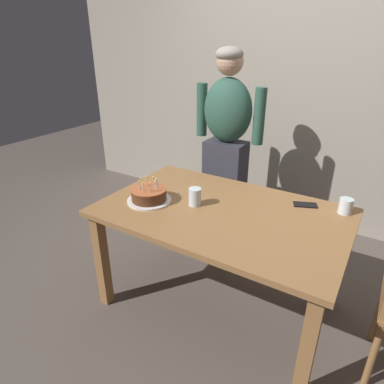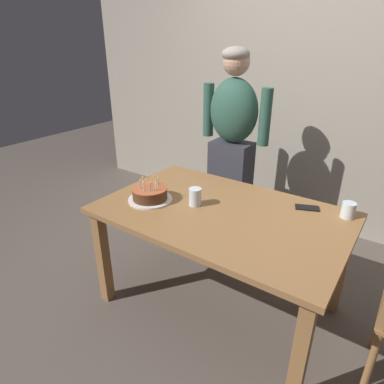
% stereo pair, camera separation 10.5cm
% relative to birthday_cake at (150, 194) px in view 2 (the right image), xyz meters
% --- Properties ---
extents(ground_plane, '(10.00, 10.00, 0.00)m').
position_rel_birthday_cake_xyz_m(ground_plane, '(0.46, 0.14, -0.78)').
color(ground_plane, '#564C44').
extents(back_wall, '(5.20, 0.10, 2.60)m').
position_rel_birthday_cake_xyz_m(back_wall, '(0.46, 1.69, 0.52)').
color(back_wall, '#9E9384').
rests_on(back_wall, ground_plane).
extents(dining_table, '(1.50, 0.96, 0.74)m').
position_rel_birthday_cake_xyz_m(dining_table, '(0.46, 0.14, -0.14)').
color(dining_table, olive).
rests_on(dining_table, ground_plane).
extents(birthday_cake, '(0.29, 0.29, 0.16)m').
position_rel_birthday_cake_xyz_m(birthday_cake, '(0.00, 0.00, 0.00)').
color(birthday_cake, white).
rests_on(birthday_cake, dining_table).
extents(water_glass_near, '(0.08, 0.08, 0.09)m').
position_rel_birthday_cake_xyz_m(water_glass_near, '(1.12, 0.50, 0.01)').
color(water_glass_near, silver).
rests_on(water_glass_near, dining_table).
extents(water_glass_far, '(0.08, 0.08, 0.11)m').
position_rel_birthday_cake_xyz_m(water_glass_far, '(0.28, 0.11, 0.01)').
color(water_glass_far, silver).
rests_on(water_glass_far, dining_table).
extents(cell_phone, '(0.16, 0.12, 0.01)m').
position_rel_birthday_cake_xyz_m(cell_phone, '(0.89, 0.48, -0.04)').
color(cell_phone, black).
rests_on(cell_phone, dining_table).
extents(person_man_bearded, '(0.61, 0.27, 1.66)m').
position_rel_birthday_cake_xyz_m(person_man_bearded, '(0.08, 0.95, 0.09)').
color(person_man_bearded, '#33333D').
rests_on(person_man_bearded, ground_plane).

